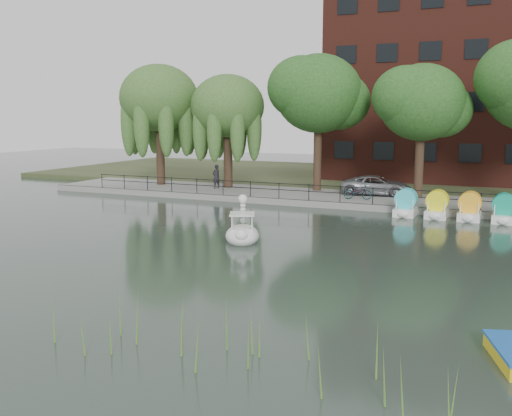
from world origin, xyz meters
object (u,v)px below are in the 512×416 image
Objects in this scene: minivan at (377,184)px; bicycle at (358,191)px; swan_boat at (242,232)px; pedestrian at (216,175)px.

minivan is 2.51m from bicycle.
minivan is at bearing -26.53° from bicycle.
pedestrian is at bearing 98.76° from swan_boat.
pedestrian is at bearing 73.02° from bicycle.
minivan is at bearing 120.92° from pedestrian.
bicycle is 10.71m from pedestrian.
pedestrian reaches higher than swan_boat.
minivan is 11.39m from pedestrian.
bicycle is 12.56m from swan_boat.
bicycle is 0.87× the size of pedestrian.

